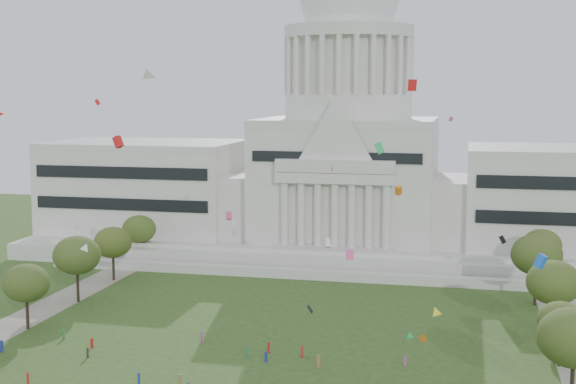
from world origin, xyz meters
TOP-DOWN VIEW (x-y plane):
  - capitol at (0.00, 113.59)m, footprint 160.00×64.50m
  - row_tree_r_2 at (44.17, 17.44)m, footprint 9.55×9.55m
  - row_tree_l_3 at (-44.09, 33.92)m, footprint 8.12×8.12m
  - row_tree_r_3 at (44.40, 34.48)m, footprint 7.01×7.01m
  - row_tree_l_4 at (-44.08, 52.42)m, footprint 9.29×9.29m
  - row_tree_r_4 at (44.76, 50.04)m, footprint 9.19×9.19m
  - row_tree_l_5 at (-45.22, 71.01)m, footprint 8.33×8.33m
  - row_tree_r_5 at (43.49, 70.19)m, footprint 9.82×9.82m
  - row_tree_l_6 at (-46.87, 89.14)m, footprint 8.19×8.19m
  - row_tree_r_6 at (45.96, 88.13)m, footprint 8.42×8.42m
  - distant_crowd at (-13.66, 14.53)m, footprint 64.13×39.86m
  - kite_swarm at (0.77, 6.92)m, footprint 93.61×108.75m

SIDE VIEW (x-z plane):
  - distant_crowd at x=-13.66m, z-range -0.09..1.86m
  - row_tree_r_3 at x=44.40m, z-range 2.09..12.07m
  - row_tree_l_3 at x=-44.09m, z-range 2.43..13.98m
  - row_tree_l_6 at x=-46.87m, z-range 2.45..14.09m
  - row_tree_l_5 at x=-45.22m, z-range 2.49..14.34m
  - row_tree_r_6 at x=45.96m, z-range 2.52..14.49m
  - row_tree_r_4 at x=44.76m, z-range 2.76..15.82m
  - row_tree_l_4 at x=-44.08m, z-range 2.79..16.00m
  - row_tree_r_2 at x=44.17m, z-range 2.87..16.45m
  - row_tree_r_5 at x=43.49m, z-range 2.95..16.91m
  - capitol at x=0.00m, z-range -23.35..67.95m
  - kite_swarm at x=0.77m, z-range -0.91..61.54m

